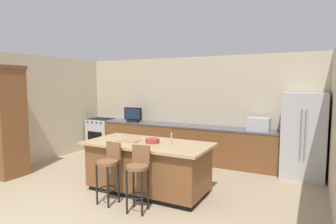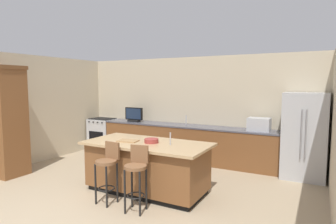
# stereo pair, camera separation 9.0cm
# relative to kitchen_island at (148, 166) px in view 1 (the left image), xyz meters

# --- Properties ---
(wall_back) EXTENTS (6.85, 0.12, 2.63)m
(wall_back) POSITION_rel_kitchen_island_xyz_m (-0.25, 2.63, 0.86)
(wall_back) COLOR beige
(wall_back) RESTS_ON ground_plane
(wall_left) EXTENTS (0.12, 4.74, 2.63)m
(wall_left) POSITION_rel_kitchen_island_xyz_m (-3.47, 0.46, 0.86)
(wall_left) COLOR beige
(wall_left) RESTS_ON ground_plane
(counter_back) EXTENTS (4.63, 0.62, 0.90)m
(counter_back) POSITION_rel_kitchen_island_xyz_m (-0.29, 2.25, -0.01)
(counter_back) COLOR brown
(counter_back) RESTS_ON ground_plane
(kitchen_island) EXTENTS (2.26, 1.11, 0.90)m
(kitchen_island) POSITION_rel_kitchen_island_xyz_m (0.00, 0.00, 0.00)
(kitchen_island) COLOR black
(kitchen_island) RESTS_ON ground_plane
(refrigerator) EXTENTS (0.84, 0.79, 1.77)m
(refrigerator) POSITION_rel_kitchen_island_xyz_m (2.45, 2.17, 0.42)
(refrigerator) COLOR #B7BABF
(refrigerator) RESTS_ON ground_plane
(range_oven) EXTENTS (0.74, 0.63, 0.92)m
(range_oven) POSITION_rel_kitchen_island_xyz_m (-2.99, 2.25, -0.00)
(range_oven) COLOR #B7BABF
(range_oven) RESTS_ON ground_plane
(cabinet_tower) EXTENTS (0.68, 0.65, 2.32)m
(cabinet_tower) POSITION_rel_kitchen_island_xyz_m (-3.10, -0.61, 0.74)
(cabinet_tower) COLOR brown
(cabinet_tower) RESTS_ON ground_plane
(microwave) EXTENTS (0.48, 0.36, 0.29)m
(microwave) POSITION_rel_kitchen_island_xyz_m (1.52, 2.25, 0.59)
(microwave) COLOR #B7BABF
(microwave) RESTS_ON counter_back
(tv_monitor) EXTENTS (0.55, 0.16, 0.39)m
(tv_monitor) POSITION_rel_kitchen_island_xyz_m (-1.82, 2.20, 0.62)
(tv_monitor) COLOR black
(tv_monitor) RESTS_ON counter_back
(sink_faucet_back) EXTENTS (0.02, 0.02, 0.24)m
(sink_faucet_back) POSITION_rel_kitchen_island_xyz_m (-0.31, 2.35, 0.56)
(sink_faucet_back) COLOR #B2B2B7
(sink_faucet_back) RESTS_ON counter_back
(sink_faucet_island) EXTENTS (0.02, 0.02, 0.22)m
(sink_faucet_island) POSITION_rel_kitchen_island_xyz_m (0.47, 0.00, 0.55)
(sink_faucet_island) COLOR #B2B2B7
(sink_faucet_island) RESTS_ON kitchen_island
(bar_stool_left) EXTENTS (0.34, 0.35, 0.99)m
(bar_stool_left) POSITION_rel_kitchen_island_xyz_m (-0.30, -0.72, 0.14)
(bar_stool_left) COLOR brown
(bar_stool_left) RESTS_ON ground_plane
(bar_stool_right) EXTENTS (0.34, 0.36, 1.00)m
(bar_stool_right) POSITION_rel_kitchen_island_xyz_m (0.29, -0.75, 0.14)
(bar_stool_right) COLOR brown
(bar_stool_right) RESTS_ON ground_plane
(fruit_bowl) EXTENTS (0.25, 0.25, 0.07)m
(fruit_bowl) POSITION_rel_kitchen_island_xyz_m (0.09, 0.01, 0.48)
(fruit_bowl) COLOR #993833
(fruit_bowl) RESTS_ON kitchen_island
(cell_phone) EXTENTS (0.10, 0.16, 0.01)m
(cell_phone) POSITION_rel_kitchen_island_xyz_m (-0.26, -0.10, 0.44)
(cell_phone) COLOR black
(cell_phone) RESTS_ON kitchen_island
(cutting_board) EXTENTS (0.39, 0.30, 0.02)m
(cutting_board) POSITION_rel_kitchen_island_xyz_m (-0.36, -0.08, 0.45)
(cutting_board) COLOR #A87F51
(cutting_board) RESTS_ON kitchen_island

